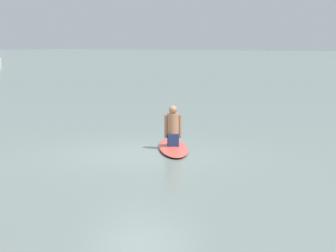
{
  "coord_description": "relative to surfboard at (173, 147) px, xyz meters",
  "views": [
    {
      "loc": [
        8.75,
        -11.39,
        2.73
      ],
      "look_at": [
        0.28,
        0.76,
        0.64
      ],
      "focal_mm": 62.55,
      "sensor_mm": 36.0,
      "label": 1
    }
  ],
  "objects": [
    {
      "name": "person_paddler",
      "position": [
        0.0,
        0.0,
        0.53
      ],
      "size": [
        0.44,
        0.45,
        1.05
      ],
      "rotation": [
        0.0,
        0.0,
        -0.9
      ],
      "color": "navy",
      "rests_on": "surfboard"
    },
    {
      "name": "surfboard",
      "position": [
        0.0,
        0.0,
        0.0
      ],
      "size": [
        2.33,
        2.66,
        0.1
      ],
      "primitive_type": "ellipsoid",
      "rotation": [
        0.0,
        0.0,
        -0.9
      ],
      "color": "#D84C3F",
      "rests_on": "ground"
    },
    {
      "name": "ground_plane",
      "position": [
        -0.28,
        -0.98,
        -0.05
      ],
      "size": [
        400.0,
        400.0,
        0.0
      ],
      "primitive_type": "plane",
      "color": "slate"
    }
  ]
}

